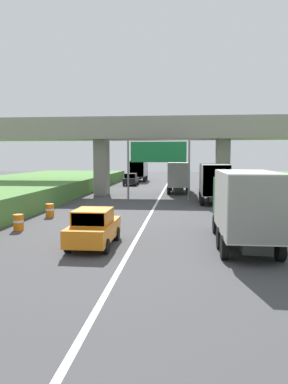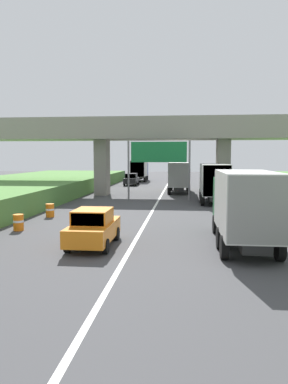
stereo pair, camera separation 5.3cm
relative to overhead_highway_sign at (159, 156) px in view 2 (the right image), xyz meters
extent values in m
cube|color=white|center=(0.00, -3.30, -4.12)|extent=(0.20, 101.28, 0.01)
cube|color=gray|center=(0.00, 4.36, 2.28)|extent=(40.00, 4.80, 1.10)
cube|color=gray|center=(0.00, 2.14, 3.38)|extent=(40.00, 0.36, 1.10)
cube|color=gray|center=(0.00, 6.58, 3.38)|extent=(40.00, 0.36, 1.10)
cube|color=gray|center=(-6.36, 4.36, -1.20)|extent=(1.30, 2.20, 5.86)
cube|color=gray|center=(6.36, 4.36, -1.20)|extent=(1.30, 2.20, 5.86)
cylinder|color=slate|center=(-2.85, 0.00, -1.35)|extent=(0.18, 0.18, 5.56)
cylinder|color=slate|center=(2.85, 0.00, -1.35)|extent=(0.18, 0.18, 5.56)
cube|color=#167238|center=(0.00, 0.00, 0.38)|extent=(5.20, 0.12, 1.90)
cube|color=white|center=(0.00, -0.01, 0.38)|extent=(4.89, 0.01, 1.67)
cube|color=black|center=(5.01, -17.21, -3.47)|extent=(1.10, 7.30, 0.36)
cube|color=#236B38|center=(5.01, -14.61, -2.24)|extent=(2.10, 2.10, 2.10)
cube|color=#2D3842|center=(5.01, -13.59, -1.94)|extent=(1.89, 0.06, 0.90)
cube|color=#B7B7B2|center=(5.01, -18.26, -1.99)|extent=(2.30, 5.20, 2.60)
cube|color=gray|center=(5.01, -20.84, -1.99)|extent=(2.21, 0.04, 2.50)
cylinder|color=black|center=(4.04, -14.61, -3.65)|extent=(0.30, 0.96, 0.96)
cylinder|color=black|center=(5.98, -14.61, -3.65)|extent=(0.30, 0.96, 0.96)
cylinder|color=black|center=(3.94, -19.69, -3.65)|extent=(0.30, 0.96, 0.96)
cylinder|color=black|center=(6.08, -19.69, -3.65)|extent=(0.30, 0.96, 0.96)
cylinder|color=black|center=(3.94, -18.00, -3.65)|extent=(0.30, 0.96, 0.96)
cylinder|color=black|center=(6.08, -18.00, -3.65)|extent=(0.30, 0.96, 0.96)
cube|color=black|center=(4.98, -1.02, -3.47)|extent=(1.10, 7.30, 0.36)
cube|color=#B2B5B7|center=(4.98, 1.58, -2.24)|extent=(2.10, 2.10, 2.10)
cube|color=#2D3842|center=(4.98, 2.60, -1.94)|extent=(1.89, 0.06, 0.90)
cube|color=#B7B7B2|center=(4.98, -2.07, -1.99)|extent=(2.30, 5.20, 2.60)
cube|color=gray|center=(4.98, -4.65, -1.99)|extent=(2.21, 0.04, 2.50)
cylinder|color=black|center=(4.01, 1.58, -3.65)|extent=(0.30, 0.96, 0.96)
cylinder|color=black|center=(5.95, 1.58, -3.65)|extent=(0.30, 0.96, 0.96)
cylinder|color=black|center=(3.91, -3.50, -3.65)|extent=(0.30, 0.96, 0.96)
cylinder|color=black|center=(6.05, -3.50, -3.65)|extent=(0.30, 0.96, 0.96)
cylinder|color=black|center=(3.91, -1.81, -3.65)|extent=(0.30, 0.96, 0.96)
cylinder|color=black|center=(6.05, -1.81, -3.65)|extent=(0.30, 0.96, 0.96)
cube|color=black|center=(1.83, 7.83, -3.47)|extent=(1.10, 7.30, 0.36)
cube|color=gold|center=(1.83, 10.43, -2.24)|extent=(2.10, 2.10, 2.10)
cube|color=#2D3842|center=(1.83, 11.45, -1.94)|extent=(1.89, 0.06, 0.90)
cube|color=#B7B7B2|center=(1.83, 6.78, -1.99)|extent=(2.30, 5.20, 2.60)
cube|color=gray|center=(1.83, 4.20, -1.99)|extent=(2.21, 0.04, 2.50)
cylinder|color=black|center=(0.86, 10.43, -3.65)|extent=(0.30, 0.96, 0.96)
cylinder|color=black|center=(2.80, 10.43, -3.65)|extent=(0.30, 0.96, 0.96)
cylinder|color=black|center=(0.76, 5.35, -3.65)|extent=(0.30, 0.96, 0.96)
cylinder|color=black|center=(2.90, 5.35, -3.65)|extent=(0.30, 0.96, 0.96)
cylinder|color=black|center=(0.76, 7.04, -3.65)|extent=(0.30, 0.96, 0.96)
cylinder|color=black|center=(2.90, 7.04, -3.65)|extent=(0.30, 0.96, 0.96)
cube|color=black|center=(-4.94, 26.67, -3.47)|extent=(1.10, 7.30, 0.36)
cube|color=#233D9E|center=(-4.94, 29.27, -2.24)|extent=(2.10, 2.10, 2.10)
cube|color=#2D3842|center=(-4.94, 30.29, -1.94)|extent=(1.89, 0.06, 0.90)
cube|color=#B7B7B2|center=(-4.94, 25.62, -1.99)|extent=(2.30, 5.20, 2.60)
cube|color=gray|center=(-4.94, 23.04, -1.99)|extent=(2.21, 0.04, 2.50)
cylinder|color=black|center=(-5.91, 29.27, -3.65)|extent=(0.30, 0.96, 0.96)
cylinder|color=black|center=(-3.97, 29.27, -3.65)|extent=(0.30, 0.96, 0.96)
cylinder|color=black|center=(-6.01, 24.19, -3.65)|extent=(0.30, 0.96, 0.96)
cylinder|color=black|center=(-3.87, 24.19, -3.65)|extent=(0.30, 0.96, 0.96)
cylinder|color=black|center=(-6.01, 25.88, -3.65)|extent=(0.30, 0.96, 0.96)
cylinder|color=black|center=(-3.87, 25.88, -3.65)|extent=(0.30, 0.96, 0.96)
cube|color=orange|center=(-1.75, -18.10, -3.43)|extent=(1.76, 4.10, 0.76)
cube|color=orange|center=(-1.75, -18.25, -2.73)|extent=(1.56, 1.90, 0.64)
cube|color=#2D3842|center=(-1.75, -19.17, -2.73)|extent=(1.44, 0.06, 0.54)
cylinder|color=black|center=(-2.57, -16.83, -3.81)|extent=(0.22, 0.64, 0.64)
cylinder|color=black|center=(-0.93, -16.83, -3.81)|extent=(0.22, 0.64, 0.64)
cylinder|color=black|center=(-2.57, -19.38, -3.81)|extent=(0.22, 0.64, 0.64)
cylinder|color=black|center=(-0.93, -19.38, -3.81)|extent=(0.22, 0.64, 0.64)
cube|color=black|center=(-5.09, 17.63, -3.43)|extent=(1.76, 4.10, 0.76)
cube|color=black|center=(-5.09, 17.48, -2.73)|extent=(1.56, 1.90, 0.64)
cube|color=#2D3842|center=(-5.09, 16.56, -2.73)|extent=(1.44, 0.06, 0.54)
cylinder|color=black|center=(-5.91, 18.90, -3.81)|extent=(0.22, 0.64, 0.64)
cylinder|color=black|center=(-4.27, 18.90, -3.81)|extent=(0.22, 0.64, 0.64)
cylinder|color=black|center=(-5.91, 16.36, -3.81)|extent=(0.22, 0.64, 0.64)
cylinder|color=black|center=(-4.27, 16.36, -3.81)|extent=(0.22, 0.64, 0.64)
cylinder|color=orange|center=(-6.75, -15.09, -3.68)|extent=(0.56, 0.56, 0.90)
cylinder|color=white|center=(-6.75, -15.09, -3.61)|extent=(0.57, 0.57, 0.12)
cylinder|color=orange|center=(-6.66, -10.47, -3.68)|extent=(0.56, 0.56, 0.90)
cylinder|color=white|center=(-6.66, -10.47, -3.61)|extent=(0.57, 0.57, 0.12)
camera|label=1|loc=(2.24, -34.24, -0.06)|focal=34.33mm
camera|label=2|loc=(2.29, -34.23, -0.06)|focal=34.33mm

